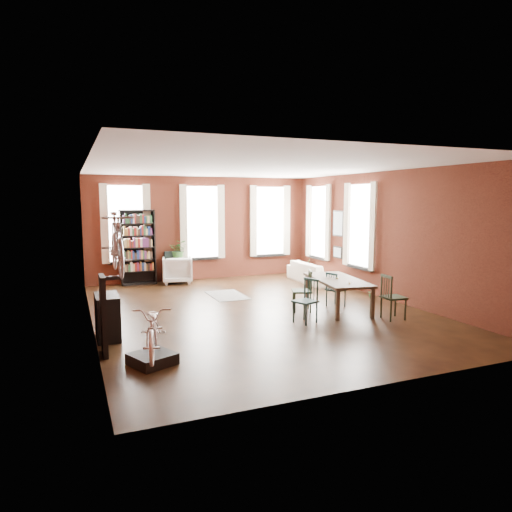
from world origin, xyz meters
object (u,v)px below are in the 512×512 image
white_armchair (177,268)px  plant_stand (179,271)px  dining_chair_b (302,291)px  dining_chair_d (336,289)px  cream_sofa (314,269)px  dining_table (337,294)px  bicycle_floor (153,305)px  dining_chair_c (394,297)px  console_table (107,317)px  bike_trainer (152,359)px  dining_chair_a (305,301)px  bookshelf (138,247)px

white_armchair → plant_stand: 0.25m
dining_chair_b → dining_chair_d: bearing=116.8°
cream_sofa → dining_chair_d: bearing=159.8°
dining_chair_b → plant_stand: size_ratio=1.38×
dining_table → bicycle_floor: bicycle_floor is taller
dining_chair_c → console_table: dining_chair_c is taller
bike_trainer → console_table: 1.74m
bicycle_floor → dining_chair_a: bearing=33.2°
dining_chair_a → bicycle_floor: 3.53m
dining_chair_b → bike_trainer: (-3.68, -2.10, -0.38)m
plant_stand → bicycle_floor: (-1.94, -6.87, 0.60)m
bike_trainer → plant_stand: bearing=73.9°
plant_stand → dining_table: bearing=-62.3°
dining_chair_a → white_armchair: bearing=173.6°
dining_chair_c → cream_sofa: 4.40m
bike_trainer → bicycle_floor: bearing=-52.1°
dining_chair_b → dining_chair_d: (0.95, 0.09, -0.06)m
cream_sofa → dining_chair_b: bearing=146.2°
dining_chair_b → console_table: bearing=-62.4°
console_table → cream_sofa: bearing=29.3°
dining_chair_b → plant_stand: (-1.71, 4.73, -0.13)m
dining_chair_d → console_table: bearing=80.3°
dining_chair_b → white_armchair: dining_chair_b is taller
dining_table → dining_chair_c: 1.36m
dining_chair_a → dining_chair_b: bearing=135.0°
bookshelf → dining_chair_a: bearing=-65.8°
dining_chair_c → dining_chair_d: 1.52m
bookshelf → console_table: size_ratio=2.75×
dining_chair_c → bookshelf: bearing=40.0°
cream_sofa → plant_stand: size_ratio=3.10×
dining_table → plant_stand: size_ratio=3.06×
bookshelf → cream_sofa: size_ratio=1.06×
dining_chair_a → white_armchair: size_ratio=1.01×
bookshelf → white_armchair: 1.30m
cream_sofa → bike_trainer: cream_sofa is taller
console_table → plant_stand: (2.49, 5.20, -0.06)m
cream_sofa → console_table: 7.15m
dining_table → bookshelf: (-3.76, 4.86, 0.75)m
dining_chair_d → console_table: (-5.15, -0.57, -0.00)m
dining_chair_a → dining_chair_c: size_ratio=0.95×
plant_stand → bike_trainer: bearing=-106.1°
bike_trainer → console_table: size_ratio=0.74×
console_table → plant_stand: 5.77m
dining_chair_d → white_armchair: white_armchair is taller
dining_chair_c → bicycle_floor: (-5.11, -0.80, 0.47)m
dining_chair_c → plant_stand: dining_chair_c is taller
bookshelf → white_armchair: bearing=-10.5°
cream_sofa → console_table: (-6.23, -3.50, -0.01)m
white_armchair → cream_sofa: (3.84, -1.50, -0.03)m
dining_chair_c → bike_trainer: 5.21m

